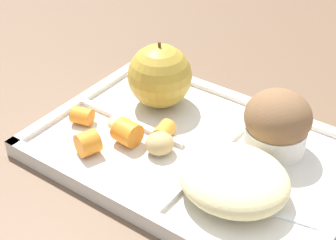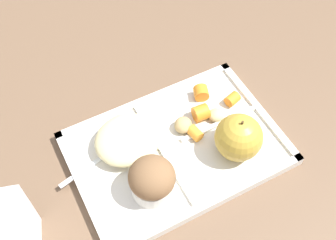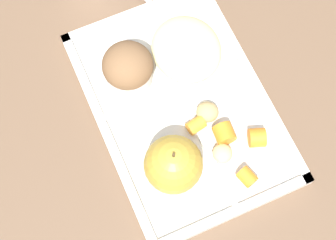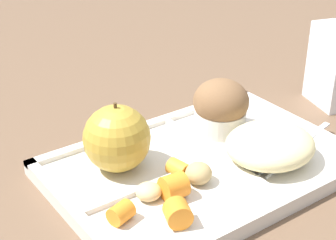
% 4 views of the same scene
% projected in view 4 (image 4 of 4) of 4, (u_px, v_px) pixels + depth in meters
% --- Properties ---
extents(ground, '(6.00, 6.00, 0.00)m').
position_uv_depth(ground, '(202.00, 172.00, 0.62)').
color(ground, brown).
extents(lunch_tray, '(0.34, 0.23, 0.02)m').
position_uv_depth(lunch_tray, '(202.00, 167.00, 0.62)').
color(lunch_tray, silver).
rests_on(lunch_tray, ground).
extents(green_apple, '(0.08, 0.08, 0.08)m').
position_uv_depth(green_apple, '(117.00, 138.00, 0.59)').
color(green_apple, '#B79333').
rests_on(green_apple, lunch_tray).
extents(bran_muffin, '(0.07, 0.07, 0.07)m').
position_uv_depth(bran_muffin, '(221.00, 107.00, 0.67)').
color(bran_muffin, silver).
rests_on(bran_muffin, lunch_tray).
extents(carrot_slice_edge, '(0.03, 0.03, 0.03)m').
position_uv_depth(carrot_slice_edge, '(178.00, 213.00, 0.51)').
color(carrot_slice_edge, orange).
rests_on(carrot_slice_edge, lunch_tray).
extents(carrot_slice_diagonal, '(0.03, 0.03, 0.02)m').
position_uv_depth(carrot_slice_diagonal, '(121.00, 213.00, 0.52)').
color(carrot_slice_diagonal, orange).
rests_on(carrot_slice_diagonal, lunch_tray).
extents(carrot_slice_back, '(0.03, 0.03, 0.03)m').
position_uv_depth(carrot_slice_back, '(174.00, 187.00, 0.55)').
color(carrot_slice_back, orange).
rests_on(carrot_slice_back, lunch_tray).
extents(carrot_slice_tilted, '(0.02, 0.03, 0.02)m').
position_uv_depth(carrot_slice_tilted, '(179.00, 169.00, 0.59)').
color(carrot_slice_tilted, orange).
rests_on(carrot_slice_tilted, lunch_tray).
extents(potato_chunk_wedge, '(0.04, 0.04, 0.02)m').
position_uv_depth(potato_chunk_wedge, '(199.00, 173.00, 0.57)').
color(potato_chunk_wedge, tan).
rests_on(potato_chunk_wedge, lunch_tray).
extents(potato_chunk_large, '(0.03, 0.03, 0.02)m').
position_uv_depth(potato_chunk_large, '(149.00, 192.00, 0.55)').
color(potato_chunk_large, tan).
rests_on(potato_chunk_large, lunch_tray).
extents(egg_noodle_pile, '(0.11, 0.10, 0.04)m').
position_uv_depth(egg_noodle_pile, '(270.00, 145.00, 0.61)').
color(egg_noodle_pile, beige).
rests_on(egg_noodle_pile, lunch_tray).
extents(meatball_center, '(0.03, 0.03, 0.03)m').
position_uv_depth(meatball_center, '(270.00, 156.00, 0.59)').
color(meatball_center, brown).
rests_on(meatball_center, lunch_tray).
extents(meatball_side, '(0.03, 0.03, 0.03)m').
position_uv_depth(meatball_side, '(290.00, 151.00, 0.61)').
color(meatball_side, '#755B4C').
rests_on(meatball_side, lunch_tray).
extents(meatball_front, '(0.04, 0.04, 0.04)m').
position_uv_depth(meatball_front, '(273.00, 145.00, 0.61)').
color(meatball_front, brown).
rests_on(meatball_front, lunch_tray).
extents(meatball_back, '(0.03, 0.03, 0.03)m').
position_uv_depth(meatball_back, '(281.00, 140.00, 0.63)').
color(meatball_back, brown).
rests_on(meatball_back, lunch_tray).
extents(plastic_fork, '(0.16, 0.05, 0.00)m').
position_uv_depth(plastic_fork, '(289.00, 152.00, 0.63)').
color(plastic_fork, white).
rests_on(plastic_fork, lunch_tray).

